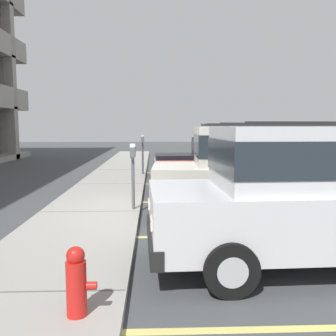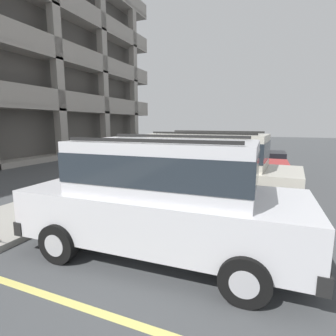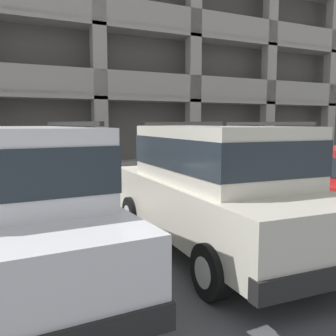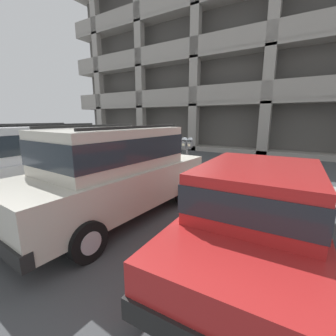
# 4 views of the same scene
# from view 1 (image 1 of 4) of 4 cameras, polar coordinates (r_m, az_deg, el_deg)

# --- Properties ---
(ground_plane) EXTENTS (80.00, 80.00, 0.10)m
(ground_plane) POSITION_cam_1_polar(r_m,az_deg,el_deg) (8.34, -2.95, -7.70)
(ground_plane) COLOR #444749
(sidewalk) EXTENTS (40.00, 2.20, 0.12)m
(sidewalk) POSITION_cam_1_polar(r_m,az_deg,el_deg) (8.44, -11.89, -6.91)
(sidewalk) COLOR #9E9B93
(sidewalk) RESTS_ON ground_plane
(parking_stall_lines) EXTENTS (12.59, 4.80, 0.01)m
(parking_stall_lines) POSITION_cam_1_polar(r_m,az_deg,el_deg) (9.94, 5.29, -5.12)
(parking_stall_lines) COLOR #DBD16B
(parking_stall_lines) RESTS_ON ground_plane
(silver_suv) EXTENTS (2.19, 4.87, 2.03)m
(silver_suv) POSITION_cam_1_polar(r_m,az_deg,el_deg) (8.40, 14.11, 0.10)
(silver_suv) COLOR beige
(silver_suv) RESTS_ON ground_plane
(red_sedan) EXTENTS (2.14, 4.85, 2.03)m
(red_sedan) POSITION_cam_1_polar(r_m,az_deg,el_deg) (5.67, 22.13, -3.13)
(red_sedan) COLOR silver
(red_sedan) RESTS_ON ground_plane
(dark_hatchback) EXTENTS (1.97, 4.55, 1.54)m
(dark_hatchback) POSITION_cam_1_polar(r_m,az_deg,el_deg) (11.33, 9.99, 0.41)
(dark_hatchback) COLOR red
(dark_hatchback) RESTS_ON ground_plane
(blue_coupe) EXTENTS (1.93, 4.53, 1.54)m
(blue_coupe) POSITION_cam_1_polar(r_m,az_deg,el_deg) (14.76, 7.08, 1.83)
(blue_coupe) COLOR black
(blue_coupe) RESTS_ON ground_plane
(parking_meter_near) EXTENTS (0.35, 0.12, 1.47)m
(parking_meter_near) POSITION_cam_1_polar(r_m,az_deg,el_deg) (8.37, -5.38, 1.12)
(parking_meter_near) COLOR #595B60
(parking_meter_near) RESTS_ON sidewalk
(parking_meter_far) EXTENTS (0.35, 0.12, 1.53)m
(parking_meter_far) POSITION_cam_1_polar(r_m,az_deg,el_deg) (14.58, -3.89, 3.52)
(parking_meter_far) COLOR #47474C
(parking_meter_far) RESTS_ON sidewalk
(fire_hydrant) EXTENTS (0.30, 0.30, 0.70)m
(fire_hydrant) POSITION_cam_1_polar(r_m,az_deg,el_deg) (3.93, -13.75, -16.49)
(fire_hydrant) COLOR red
(fire_hydrant) RESTS_ON sidewalk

